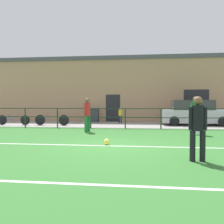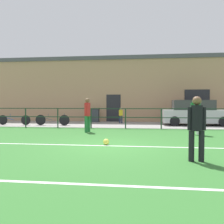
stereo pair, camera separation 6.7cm
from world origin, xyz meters
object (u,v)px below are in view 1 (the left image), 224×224
soccer_ball_match (107,142)px  spectator_child (120,114)px  parked_car_red (195,113)px  player_winger (195,113)px  bicycle_parked_1 (14,120)px  player_striker (87,113)px  bicycle_parked_0 (52,120)px  player_goalkeeper (198,125)px  trash_bin_0 (94,115)px

soccer_ball_match → spectator_child: bearing=92.3°
spectator_child → parked_car_red: size_ratio=0.26×
player_winger → bicycle_parked_1: player_winger is taller
soccer_ball_match → spectator_child: 9.34m
player_striker → bicycle_parked_0: (-3.05, 3.24, -0.59)m
player_goalkeeper → player_winger: bearing=79.7°
spectator_child → bicycle_parked_0: 4.83m
player_striker → parked_car_red: (6.08, 4.60, -0.17)m
player_striker → player_winger: size_ratio=0.97×
player_winger → spectator_child: size_ratio=1.58×
player_goalkeeper → soccer_ball_match: size_ratio=7.64×
player_goalkeeper → bicycle_parked_1: size_ratio=0.72×
spectator_child → trash_bin_0: spectator_child is taller
soccer_ball_match → bicycle_parked_0: (-4.55, 6.90, 0.26)m
bicycle_parked_0 → player_goalkeeper: bearing=-51.7°
bicycle_parked_0 → player_striker: bearing=-46.7°
player_goalkeeper → player_winger: size_ratio=0.92×
bicycle_parked_1 → player_winger: bearing=-18.1°
bicycle_parked_1 → spectator_child: bearing=19.6°
player_goalkeeper → parked_car_red: parked_car_red is taller
player_goalkeeper → soccer_ball_match: bearing=140.8°
soccer_ball_match → parked_car_red: size_ratio=0.05×
soccer_ball_match → bicycle_parked_0: bicycle_parked_0 is taller
player_goalkeeper → parked_car_red: bearing=79.6°
trash_bin_0 → soccer_ball_match: bearing=-76.5°
player_striker → bicycle_parked_1: (-5.65, 3.24, -0.61)m
player_striker → player_winger: bearing=107.4°
soccer_ball_match → bicycle_parked_1: size_ratio=0.09×
parked_car_red → bicycle_parked_0: bearing=-171.5°
spectator_child → bicycle_parked_0: (-4.18, -2.41, -0.28)m
bicycle_parked_0 → bicycle_parked_1: (-2.60, 0.00, -0.02)m
player_goalkeeper → player_striker: bearing=125.6°
player_goalkeeper → bicycle_parked_0: (-7.14, 9.04, -0.54)m
parked_car_red → soccer_ball_match: bearing=-119.0°
player_striker → parked_car_red: 7.62m
player_striker → bicycle_parked_1: bearing=-99.1°
player_winger → spectator_child: player_winger is taller
soccer_ball_match → trash_bin_0: size_ratio=0.21×
soccer_ball_match → bicycle_parked_1: bearing=136.0°
soccer_ball_match → bicycle_parked_0: bearing=123.4°
player_striker → bicycle_parked_1: player_striker is taller
parked_car_red → trash_bin_0: size_ratio=4.19×
trash_bin_0 → parked_car_red: bearing=-14.1°
soccer_ball_match → parked_car_red: (4.57, 8.26, 0.68)m
bicycle_parked_0 → soccer_ball_match: bearing=-56.6°
player_striker → bicycle_parked_1: 6.54m
player_goalkeeper → trash_bin_0: (-4.99, 12.15, -0.38)m
player_striker → soccer_ball_match: (1.51, -3.66, -0.85)m
player_winger → spectator_child: 7.17m
bicycle_parked_0 → spectator_child: bearing=30.0°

